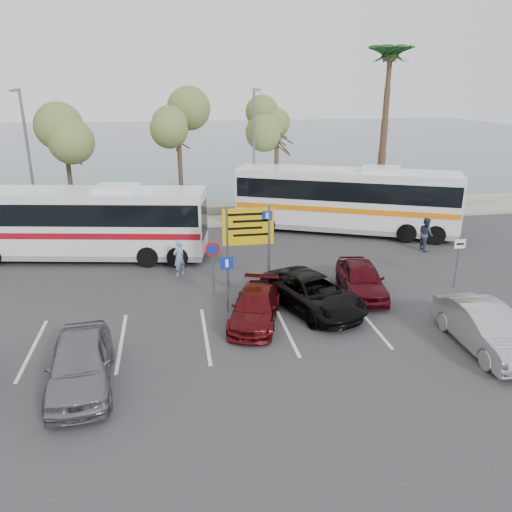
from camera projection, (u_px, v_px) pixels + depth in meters
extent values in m
plane|color=#323134|center=(236.00, 320.00, 18.77)|extent=(120.00, 120.00, 0.00)
cube|color=gray|center=(207.00, 221.00, 31.78)|extent=(44.00, 2.40, 0.15)
cube|color=gray|center=(204.00, 211.00, 33.56)|extent=(48.00, 0.80, 0.60)
plane|color=#445E6D|center=(183.00, 142.00, 74.62)|extent=(140.00, 140.00, 0.00)
cylinder|color=#382619|center=(71.00, 185.00, 29.64)|extent=(0.28, 0.28, 5.04)
cylinder|color=#382619|center=(181.00, 177.00, 30.59)|extent=(0.28, 0.28, 5.60)
cylinder|color=#382619|center=(276.00, 178.00, 31.62)|extent=(0.28, 0.28, 5.18)
cylinder|color=#382619|center=(384.00, 137.00, 31.95)|extent=(0.48, 0.48, 10.00)
cylinder|color=slate|center=(30.00, 162.00, 28.46)|extent=(0.16, 0.16, 8.00)
cylinder|color=slate|center=(17.00, 89.00, 26.75)|extent=(0.12, 0.90, 0.12)
cube|color=slate|center=(14.00, 91.00, 26.30)|extent=(0.45, 0.25, 0.12)
cylinder|color=slate|center=(254.00, 157.00, 30.55)|extent=(0.16, 0.16, 8.00)
cylinder|color=slate|center=(255.00, 89.00, 28.83)|extent=(0.12, 0.90, 0.12)
cube|color=slate|center=(257.00, 90.00, 28.38)|extent=(0.45, 0.25, 0.12)
cylinder|color=slate|center=(227.00, 248.00, 21.17)|extent=(0.12, 0.12, 3.60)
cylinder|color=slate|center=(269.00, 246.00, 21.46)|extent=(0.12, 0.12, 3.60)
cube|color=gold|center=(248.00, 227.00, 21.02)|extent=(2.20, 0.06, 1.60)
cube|color=#0C2699|center=(267.00, 216.00, 20.96)|extent=(0.42, 0.01, 0.42)
cylinder|color=slate|center=(213.00, 271.00, 20.55)|extent=(0.07, 0.07, 2.20)
cylinder|color=#B20C0C|center=(212.00, 249.00, 20.21)|extent=(0.60, 0.03, 0.60)
cylinder|color=slate|center=(227.00, 285.00, 19.12)|extent=(0.07, 0.07, 2.20)
cube|color=#0C2699|center=(227.00, 263.00, 18.81)|extent=(0.50, 0.03, 0.50)
cylinder|color=slate|center=(457.00, 264.00, 21.37)|extent=(0.07, 0.07, 2.20)
cube|color=white|center=(460.00, 244.00, 21.06)|extent=(0.50, 0.03, 0.40)
cube|color=white|center=(83.00, 220.00, 24.66)|extent=(12.31, 4.77, 2.96)
cube|color=black|center=(82.00, 209.00, 24.48)|extent=(12.08, 4.76, 1.05)
cube|color=maroon|center=(84.00, 229.00, 24.81)|extent=(12.20, 4.78, 0.30)
cube|color=gray|center=(86.00, 248.00, 25.14)|extent=(12.19, 4.72, 0.55)
cube|color=white|center=(79.00, 188.00, 24.13)|extent=(2.27, 1.95, 0.24)
cube|color=white|center=(345.00, 197.00, 29.11)|extent=(12.68, 7.61, 3.12)
cube|color=black|center=(346.00, 187.00, 28.92)|extent=(12.46, 7.54, 1.11)
cube|color=orange|center=(345.00, 205.00, 29.27)|extent=(12.58, 7.58, 0.32)
cube|color=gray|center=(344.00, 223.00, 29.62)|extent=(12.55, 7.53, 0.58)
cube|color=white|center=(347.00, 168.00, 28.55)|extent=(2.62, 2.40, 0.25)
imported|color=slate|center=(80.00, 363.00, 14.47)|extent=(2.12, 4.53, 1.50)
imported|color=#510D10|center=(255.00, 307.00, 18.44)|extent=(2.78, 4.35, 1.17)
imported|color=#440911|center=(361.00, 279.00, 20.82)|extent=(2.22, 4.31, 1.40)
imported|color=black|center=(313.00, 293.00, 19.47)|extent=(3.82, 5.37, 1.36)
imported|color=#9B9A9F|center=(485.00, 328.00, 16.54)|extent=(1.66, 4.51, 1.47)
imported|color=#8698C3|center=(179.00, 258.00, 22.83)|extent=(0.74, 0.72, 1.72)
imported|color=#323A4C|center=(426.00, 234.00, 26.29)|extent=(0.69, 0.88, 1.78)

